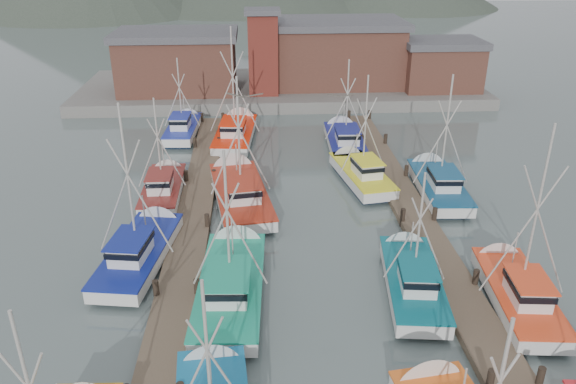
{
  "coord_description": "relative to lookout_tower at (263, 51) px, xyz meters",
  "views": [
    {
      "loc": [
        -2.9,
        -25.29,
        16.56
      ],
      "look_at": [
        -1.1,
        4.88,
        2.6
      ],
      "focal_mm": 35.0,
      "sensor_mm": 36.0,
      "label": 1
    }
  ],
  "objects": [
    {
      "name": "boat_11",
      "position": [
        11.62,
        -23.17,
        -4.87
      ],
      "size": [
        3.73,
        8.86,
        9.23
      ],
      "rotation": [
        0.0,
        0.0,
        -0.05
      ],
      "color": "black",
      "rests_on": "ground"
    },
    {
      "name": "boat_9",
      "position": [
        6.55,
        -20.93,
        -4.87
      ],
      "size": [
        3.85,
        8.56,
        8.65
      ],
      "rotation": [
        0.0,
        0.0,
        0.17
      ],
      "color": "black",
      "rests_on": "ground"
    },
    {
      "name": "boat_8",
      "position": [
        -2.13,
        -23.69,
        -4.87
      ],
      "size": [
        4.71,
        10.71,
        9.69
      ],
      "rotation": [
        0.0,
        0.0,
        0.15
      ],
      "color": "black",
      "rests_on": "ground"
    },
    {
      "name": "gull_near",
      "position": [
        -1.33,
        -35.11,
        4.8
      ],
      "size": [
        1.55,
        0.65,
        0.24
      ],
      "rotation": [
        0.0,
        0.0,
        -0.23
      ],
      "color": "gray",
      "rests_on": "ground"
    },
    {
      "name": "boat_5",
      "position": [
        6.78,
        -34.66,
        -4.88
      ],
      "size": [
        3.47,
        8.54,
        7.38
      ],
      "rotation": [
        0.0,
        0.0,
        -0.12
      ],
      "color": "black",
      "rests_on": "ground"
    },
    {
      "name": "shed_center",
      "position": [
        8.0,
        4.0,
        -0.86
      ],
      "size": [
        14.84,
        9.54,
        6.9
      ],
      "color": "brown",
      "rests_on": "quay"
    },
    {
      "name": "ground",
      "position": [
        2.0,
        -33.0,
        -5.55
      ],
      "size": [
        260.0,
        260.0,
        0.0
      ],
      "primitive_type": "plane",
      "color": "#4B5B58",
      "rests_on": "ground"
    },
    {
      "name": "boat_12",
      "position": [
        -2.67,
        -11.19,
        -4.86
      ],
      "size": [
        4.25,
        9.84,
        10.69
      ],
      "rotation": [
        0.0,
        0.0,
        -0.09
      ],
      "color": "black",
      "rests_on": "ground"
    },
    {
      "name": "quay",
      "position": [
        2.0,
        4.0,
        -4.95
      ],
      "size": [
        44.0,
        16.0,
        1.2
      ],
      "primitive_type": "cube",
      "color": "slate",
      "rests_on": "ground"
    },
    {
      "name": "boat_10",
      "position": [
        -7.33,
        -22.67,
        -4.87
      ],
      "size": [
        3.17,
        7.93,
        7.73
      ],
      "rotation": [
        0.0,
        0.0,
        0.02
      ],
      "color": "black",
      "rests_on": "ground"
    },
    {
      "name": "shed_left",
      "position": [
        -9.0,
        2.0,
        -1.21
      ],
      "size": [
        12.72,
        8.48,
        6.2
      ],
      "color": "brown",
      "rests_on": "quay"
    },
    {
      "name": "boat_7",
      "position": [
        11.56,
        -36.07,
        -4.86
      ],
      "size": [
        3.95,
        8.36,
        10.05
      ],
      "rotation": [
        0.0,
        0.0,
        -0.1
      ],
      "color": "black",
      "rests_on": "ground"
    },
    {
      "name": "boat_13",
      "position": [
        6.52,
        -13.85,
        -4.87
      ],
      "size": [
        3.41,
        9.13,
        8.38
      ],
      "rotation": [
        0.0,
        0.0,
        -0.03
      ],
      "color": "black",
      "rests_on": "ground"
    },
    {
      "name": "dock_right",
      "position": [
        9.0,
        -28.96,
        -5.34
      ],
      "size": [
        2.3,
        46.0,
        1.5
      ],
      "color": "brown",
      "rests_on": "ground"
    },
    {
      "name": "boat_14",
      "position": [
        -7.39,
        -9.65,
        -4.87
      ],
      "size": [
        3.14,
        8.03,
        7.63
      ],
      "rotation": [
        0.0,
        0.0,
        -0.05
      ],
      "color": "black",
      "rests_on": "ground"
    },
    {
      "name": "shed_right",
      "position": [
        19.0,
        1.0,
        -1.71
      ],
      "size": [
        8.48,
        6.36,
        5.2
      ],
      "color": "brown",
      "rests_on": "quay"
    },
    {
      "name": "dock_left",
      "position": [
        -5.0,
        -28.96,
        -5.34
      ],
      "size": [
        2.3,
        46.0,
        1.5
      ],
      "color": "brown",
      "rests_on": "ground"
    },
    {
      "name": "boat_4",
      "position": [
        -2.3,
        -34.46,
        -4.87
      ],
      "size": [
        3.65,
        9.97,
        8.87
      ],
      "rotation": [
        0.0,
        0.0,
        -0.05
      ],
      "color": "black",
      "rests_on": "ground"
    },
    {
      "name": "lookout_tower",
      "position": [
        0.0,
        0.0,
        0.0
      ],
      "size": [
        3.6,
        3.6,
        8.5
      ],
      "color": "maroon",
      "rests_on": "quay"
    },
    {
      "name": "boat_6",
      "position": [
        -7.36,
        -31.07,
        -4.86
      ],
      "size": [
        4.01,
        9.14,
        9.94
      ],
      "rotation": [
        0.0,
        0.0,
        -0.15
      ],
      "color": "black",
      "rests_on": "ground"
    },
    {
      "name": "distant_hills",
      "position": [
        -10.76,
        89.59,
        -5.55
      ],
      "size": [
        175.0,
        140.0,
        42.0
      ],
      "color": "#424C40",
      "rests_on": "ground"
    },
    {
      "name": "gull_far",
      "position": [
        3.72,
        -29.04,
        3.09
      ],
      "size": [
        1.55,
        0.62,
        0.24
      ],
      "rotation": [
        0.0,
        0.0,
        0.09
      ],
      "color": "gray",
      "rests_on": "ground"
    }
  ]
}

